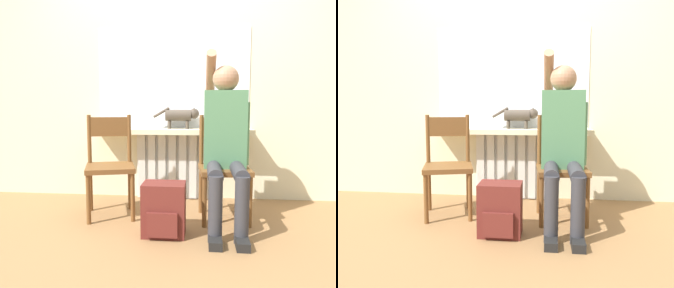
% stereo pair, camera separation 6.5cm
% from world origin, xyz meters
% --- Properties ---
extents(ground_plane, '(12.00, 12.00, 0.00)m').
position_xyz_m(ground_plane, '(0.00, 0.00, 0.00)').
color(ground_plane, olive).
extents(wall_with_window, '(7.00, 0.06, 2.70)m').
position_xyz_m(wall_with_window, '(0.00, 1.23, 1.35)').
color(wall_with_window, beige).
rests_on(wall_with_window, ground_plane).
extents(radiator, '(0.73, 0.08, 0.67)m').
position_xyz_m(radiator, '(-0.00, 1.15, 0.34)').
color(radiator, silver).
rests_on(radiator, ground_plane).
extents(windowsill, '(1.58, 0.26, 0.05)m').
position_xyz_m(windowsill, '(0.00, 1.07, 0.70)').
color(windowsill, beige).
rests_on(windowsill, radiator).
extents(window_glass, '(1.52, 0.01, 0.99)m').
position_xyz_m(window_glass, '(0.00, 1.20, 1.22)').
color(window_glass, white).
rests_on(window_glass, windowsill).
extents(chair_left, '(0.50, 0.50, 0.87)m').
position_xyz_m(chair_left, '(-0.49, 0.58, 0.45)').
color(chair_left, brown).
rests_on(chair_left, ground_plane).
extents(chair_right, '(0.44, 0.44, 0.87)m').
position_xyz_m(chair_right, '(0.48, 0.58, 0.45)').
color(chair_right, brown).
rests_on(chair_right, ground_plane).
extents(person, '(0.36, 1.04, 1.39)m').
position_xyz_m(person, '(0.48, 0.46, 0.70)').
color(person, '#333338').
rests_on(person, ground_plane).
extents(cat, '(0.46, 0.11, 0.22)m').
position_xyz_m(cat, '(0.09, 1.11, 0.86)').
color(cat, '#4C4238').
rests_on(cat, windowsill).
extents(backpack, '(0.31, 0.26, 0.39)m').
position_xyz_m(backpack, '(0.02, 0.17, 0.19)').
color(backpack, maroon).
rests_on(backpack, ground_plane).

